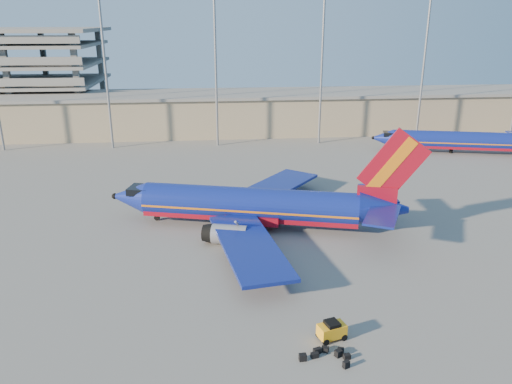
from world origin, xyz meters
The scene contains 7 objects.
ground centered at (0.00, 0.00, 0.00)m, with size 220.00×220.00×0.00m, color slate.
terminal_building centered at (10.00, 58.00, 4.32)m, with size 122.00×16.00×8.50m.
light_mast_row centered at (5.00, 46.00, 17.55)m, with size 101.60×1.60×28.65m.
aircraft_main centered at (-1.41, 4.99, 2.65)m, with size 35.90×34.07×12.40m.
aircraft_second centered at (38.26, 35.65, 2.41)m, with size 30.57×13.93×10.51m.
baggage_tug centered at (2.11, -17.38, 0.79)m, with size 2.37×1.80×1.51m.
luggage_pile centered at (1.28, -19.55, 0.23)m, with size 3.76×2.41×0.54m.
Camera 1 is at (-6.80, -49.10, 23.15)m, focal length 35.00 mm.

